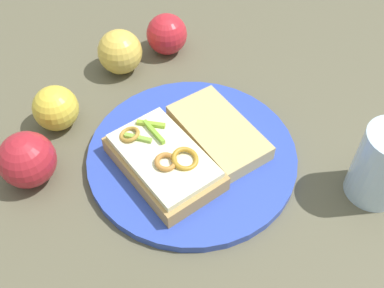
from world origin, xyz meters
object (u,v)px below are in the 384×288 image
at_px(sandwich, 164,161).
at_px(apple_3, 120,52).
at_px(plate, 192,156).
at_px(apple_2, 27,160).
at_px(apple_5, 56,108).
at_px(drinking_glass, 383,165).
at_px(bread_slice_side, 218,132).
at_px(apple_0, 167,34).

height_order(sandwich, apple_3, apple_3).
xyz_separation_m(plate, apple_2, (-0.08, -0.22, 0.03)).
height_order(apple_3, apple_5, apple_3).
height_order(apple_2, drinking_glass, drinking_glass).
height_order(sandwich, bread_slice_side, sandwich).
bearing_deg(plate, drinking_glass, 48.98).
height_order(bread_slice_side, apple_3, apple_3).
xyz_separation_m(bread_slice_side, drinking_glass, (0.18, 0.15, 0.03)).
bearing_deg(plate, apple_2, -110.27).
height_order(apple_2, apple_5, apple_2).
height_order(apple_5, drinking_glass, drinking_glass).
relative_size(bread_slice_side, drinking_glass, 1.36).
relative_size(apple_2, drinking_glass, 0.69).
bearing_deg(apple_3, apple_2, -52.39).
bearing_deg(plate, bread_slice_side, 98.56).
distance_m(bread_slice_side, apple_3, 0.24).
bearing_deg(drinking_glass, plate, -131.02).
bearing_deg(apple_0, bread_slice_side, -7.97).
xyz_separation_m(sandwich, apple_3, (-0.24, 0.04, 0.01)).
bearing_deg(drinking_glass, apple_0, -164.76).
height_order(sandwich, apple_0, apple_0).
relative_size(bread_slice_side, apple_5, 2.23).
distance_m(plate, drinking_glass, 0.26).
bearing_deg(sandwich, plate, -90.21).
distance_m(plate, apple_5, 0.22).
bearing_deg(apple_3, apple_0, 94.87).
relative_size(plate, apple_5, 4.38).
bearing_deg(apple_2, apple_3, 127.61).
bearing_deg(apple_2, plate, 69.73).
bearing_deg(plate, apple_3, -177.26).
xyz_separation_m(apple_5, drinking_glass, (0.33, 0.34, 0.02)).
relative_size(plate, sandwich, 1.72).
relative_size(apple_0, apple_5, 1.04).
xyz_separation_m(bread_slice_side, apple_5, (-0.16, -0.20, 0.01)).
height_order(apple_3, drinking_glass, drinking_glass).
bearing_deg(sandwich, apple_2, 53.97).
height_order(plate, apple_2, apple_2).
distance_m(apple_3, drinking_glass, 0.46).
relative_size(plate, apple_2, 3.85).
bearing_deg(bread_slice_side, apple_2, 69.19).
bearing_deg(apple_5, apple_2, -38.61).
height_order(sandwich, drinking_glass, drinking_glass).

